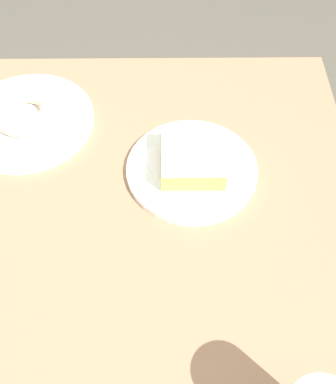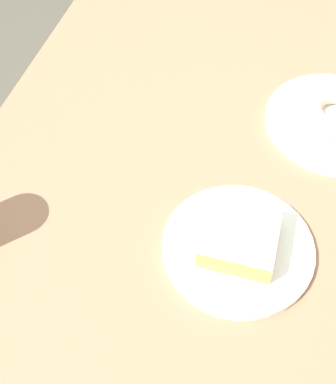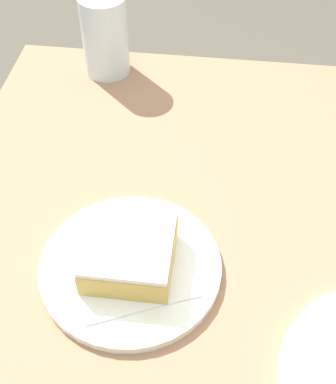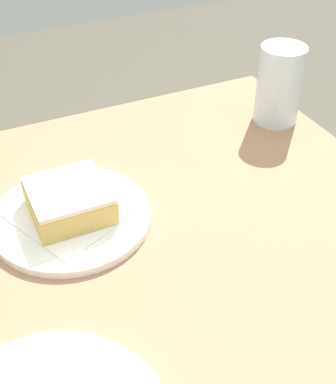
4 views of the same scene
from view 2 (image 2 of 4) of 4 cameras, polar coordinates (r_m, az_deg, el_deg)
name	(u,v)px [view 2 (image 2 of 4)]	position (r m, az deg, el deg)	size (l,w,h in m)	color
ground_plane	(199,298)	(1.55, 3.53, -11.73)	(6.00, 6.00, 0.00)	#514C40
table	(216,149)	(0.99, 5.40, 4.85)	(1.10, 0.75, 0.76)	#976D50
plate_glazed_square	(238,248)	(0.73, 7.81, -6.19)	(0.22, 0.22, 0.01)	white
napkin_glazed_square	(238,245)	(0.73, 7.87, -5.91)	(0.13, 0.13, 0.00)	white
donut_glazed_square	(240,237)	(0.71, 8.07, -5.00)	(0.10, 0.10, 0.04)	tan
plate_sugar_ring	(335,122)	(0.93, 18.21, 7.44)	(0.24, 0.24, 0.01)	white
napkin_sugar_ring	(336,119)	(0.92, 18.33, 7.75)	(0.15, 0.15, 0.00)	white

